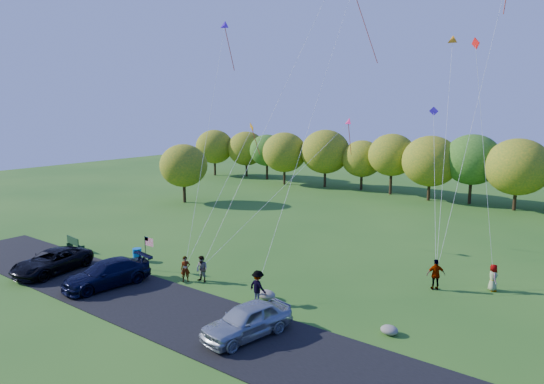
{
  "coord_description": "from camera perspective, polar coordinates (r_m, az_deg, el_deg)",
  "views": [
    {
      "loc": [
        20.4,
        -20.95,
        11.22
      ],
      "look_at": [
        0.09,
        6.0,
        5.28
      ],
      "focal_mm": 32.0,
      "sensor_mm": 36.0,
      "label": 1
    }
  ],
  "objects": [
    {
      "name": "minivan_silver",
      "position": [
        24.61,
        -2.97,
        -14.84
      ],
      "size": [
        2.89,
        5.15,
        1.66
      ],
      "primitive_type": "imported",
      "rotation": [
        0.0,
        0.0,
        -0.2
      ],
      "color": "#A8AEB3",
      "rests_on": "asphalt_lane"
    },
    {
      "name": "boulder_far",
      "position": [
        25.82,
        13.63,
        -15.5
      ],
      "size": [
        0.89,
        0.74,
        0.46
      ],
      "primitive_type": "ellipsoid",
      "color": "gray",
      "rests_on": "ground"
    },
    {
      "name": "boulder_near",
      "position": [
        29.23,
        -0.62,
        -12.0
      ],
      "size": [
        1.1,
        0.86,
        0.55
      ],
      "primitive_type": "ellipsoid",
      "color": "slate",
      "rests_on": "ground"
    },
    {
      "name": "ground",
      "position": [
        31.32,
        -6.88,
        -11.08
      ],
      "size": [
        140.0,
        140.0,
        0.0
      ],
      "primitive_type": "plane",
      "color": "#255618",
      "rests_on": "ground"
    },
    {
      "name": "flyer_d",
      "position": [
        32.08,
        18.72,
        -9.18
      ],
      "size": [
        1.2,
        1.06,
        1.95
      ],
      "primitive_type": "imported",
      "rotation": [
        0.0,
        0.0,
        3.78
      ],
      "color": "#4C4C59",
      "rests_on": "ground"
    },
    {
      "name": "asphalt_lane",
      "position": [
        28.79,
        -12.54,
        -13.14
      ],
      "size": [
        44.0,
        6.0,
        0.06
      ],
      "primitive_type": "cube",
      "color": "black",
      "rests_on": "ground"
    },
    {
      "name": "flyer_a",
      "position": [
        32.32,
        -10.15,
        -8.9
      ],
      "size": [
        0.71,
        0.73,
        1.68
      ],
      "primitive_type": "imported",
      "rotation": [
        0.0,
        0.0,
        0.86
      ],
      "color": "#4C4C59",
      "rests_on": "ground"
    },
    {
      "name": "flyer_c",
      "position": [
        28.51,
        -1.67,
        -11.08
      ],
      "size": [
        1.34,
        0.88,
        1.94
      ],
      "primitive_type": "imported",
      "rotation": [
        0.0,
        0.0,
        3.01
      ],
      "color": "#4C4C59",
      "rests_on": "ground"
    },
    {
      "name": "flyer_e",
      "position": [
        33.24,
        24.56,
        -9.14
      ],
      "size": [
        0.86,
        0.98,
        1.68
      ],
      "primitive_type": "imported",
      "rotation": [
        0.0,
        0.0,
        2.07
      ],
      "color": "#4C4C59",
      "rests_on": "ground"
    },
    {
      "name": "treeline",
      "position": [
        59.81,
        19.38,
        3.17
      ],
      "size": [
        76.11,
        27.52,
        8.26
      ],
      "color": "#332412",
      "rests_on": "ground"
    },
    {
      "name": "minivan_dark",
      "position": [
        36.57,
        -24.5,
        -7.45
      ],
      "size": [
        3.47,
        5.89,
        1.54
      ],
      "primitive_type": "imported",
      "rotation": [
        0.0,
        0.0,
        0.18
      ],
      "color": "black",
      "rests_on": "asphalt_lane"
    },
    {
      "name": "flyer_b",
      "position": [
        32.07,
        -8.25,
        -8.96
      ],
      "size": [
        0.86,
        0.68,
        1.73
      ],
      "primitive_type": "imported",
      "rotation": [
        0.0,
        0.0,
        0.03
      ],
      "color": "#4C4C59",
      "rests_on": "ground"
    },
    {
      "name": "trash_barrel",
      "position": [
        37.26,
        -15.58,
        -7.13
      ],
      "size": [
        0.65,
        0.65,
        0.97
      ],
      "primitive_type": "cylinder",
      "color": "#0B5EAC",
      "rests_on": "ground"
    },
    {
      "name": "park_bench",
      "position": [
        41.63,
        -22.28,
        -5.58
      ],
      "size": [
        1.98,
        0.6,
        1.09
      ],
      "rotation": [
        0.0,
        0.0,
        -0.12
      ],
      "color": "black",
      "rests_on": "ground"
    },
    {
      "name": "flag_assembly",
      "position": [
        34.59,
        -14.43,
        -6.1
      ],
      "size": [
        0.9,
        0.58,
        2.43
      ],
      "color": "black",
      "rests_on": "ground"
    },
    {
      "name": "minivan_navy",
      "position": [
        32.63,
        -18.86,
        -9.07
      ],
      "size": [
        3.06,
        5.82,
        1.61
      ],
      "primitive_type": "imported",
      "rotation": [
        0.0,
        0.0,
        -0.15
      ],
      "color": "black",
      "rests_on": "asphalt_lane"
    }
  ]
}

